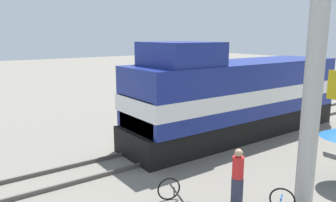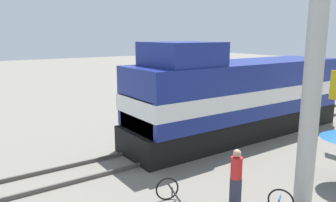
{
  "view_description": "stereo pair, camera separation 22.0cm",
  "coord_description": "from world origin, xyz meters",
  "px_view_note": "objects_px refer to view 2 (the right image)",
  "views": [
    {
      "loc": [
        10.97,
        -8.4,
        4.99
      ],
      "look_at": [
        1.2,
        -1.35,
        2.55
      ],
      "focal_mm": 35.0,
      "sensor_mm": 36.0,
      "label": 1
    },
    {
      "loc": [
        11.1,
        -8.23,
        4.99
      ],
      "look_at": [
        1.2,
        -1.35,
        2.55
      ],
      "focal_mm": 35.0,
      "sensor_mm": 36.0,
      "label": 2
    }
  ],
  "objects_px": {
    "locomotive": "(236,96)",
    "person_bystander": "(236,175)",
    "bicycle_spare": "(175,201)",
    "utility_pole": "(316,48)"
  },
  "relations": [
    {
      "from": "locomotive",
      "to": "bicycle_spare",
      "type": "distance_m",
      "value": 8.13
    },
    {
      "from": "locomotive",
      "to": "person_bystander",
      "type": "relative_size",
      "value": 7.26
    },
    {
      "from": "person_bystander",
      "to": "bicycle_spare",
      "type": "relative_size",
      "value": 0.99
    },
    {
      "from": "utility_pole",
      "to": "person_bystander",
      "type": "distance_m",
      "value": 4.19
    },
    {
      "from": "locomotive",
      "to": "person_bystander",
      "type": "height_order",
      "value": "locomotive"
    },
    {
      "from": "utility_pole",
      "to": "bicycle_spare",
      "type": "bearing_deg",
      "value": -118.74
    },
    {
      "from": "person_bystander",
      "to": "bicycle_spare",
      "type": "xyz_separation_m",
      "value": [
        -0.64,
        -1.77,
        -0.57
      ]
    },
    {
      "from": "utility_pole",
      "to": "person_bystander",
      "type": "relative_size",
      "value": 5.31
    },
    {
      "from": "locomotive",
      "to": "bicycle_spare",
      "type": "relative_size",
      "value": 7.21
    },
    {
      "from": "utility_pole",
      "to": "bicycle_spare",
      "type": "height_order",
      "value": "utility_pole"
    }
  ]
}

